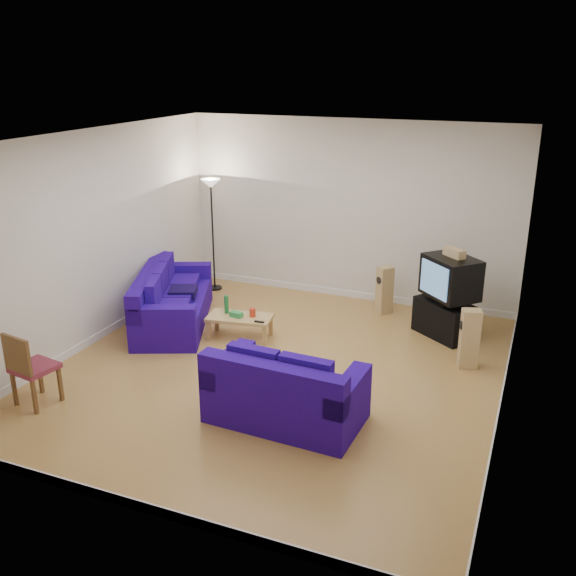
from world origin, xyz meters
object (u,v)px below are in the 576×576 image
at_px(coffee_table, 240,319).
at_px(television, 451,277).
at_px(sofa_three_seat, 170,304).
at_px(tv_stand, 444,319).
at_px(sofa_loveseat, 284,396).

distance_m(coffee_table, television, 3.31).
relative_size(sofa_three_seat, tv_stand, 2.74).
distance_m(coffee_table, tv_stand, 3.21).
xyz_separation_m(sofa_three_seat, coffee_table, (1.32, -0.09, -0.03)).
bearing_deg(sofa_loveseat, coffee_table, 130.76).
relative_size(tv_stand, television, 0.93).
xyz_separation_m(sofa_loveseat, coffee_table, (-1.59, 2.03, -0.03)).
bearing_deg(coffee_table, television, 22.92).
xyz_separation_m(coffee_table, tv_stand, (2.94, 1.29, -0.02)).
bearing_deg(sofa_three_seat, tv_stand, 82.96).
bearing_deg(sofa_three_seat, coffee_table, 63.46).
xyz_separation_m(sofa_three_seat, sofa_loveseat, (2.91, -2.12, 0.01)).
height_order(sofa_loveseat, coffee_table, sofa_loveseat).
relative_size(sofa_loveseat, tv_stand, 1.98).
xyz_separation_m(sofa_three_seat, tv_stand, (4.26, 1.21, -0.05)).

